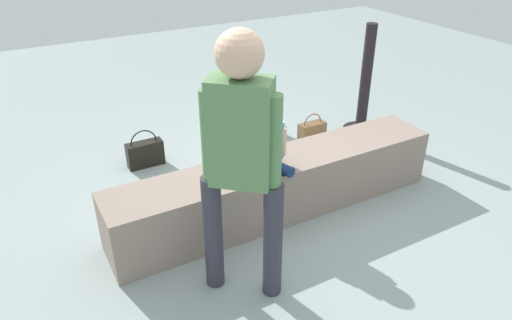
% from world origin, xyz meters
% --- Properties ---
extents(ground_plane, '(12.00, 12.00, 0.00)m').
position_xyz_m(ground_plane, '(0.00, 0.00, 0.00)').
color(ground_plane, '#929F9C').
extents(concrete_ledge, '(2.66, 0.45, 0.46)m').
position_xyz_m(concrete_ledge, '(0.00, 0.00, 0.23)').
color(concrete_ledge, gray).
rests_on(concrete_ledge, ground_plane).
extents(child_seated, '(0.29, 0.35, 0.48)m').
position_xyz_m(child_seated, '(-0.12, -0.04, 0.68)').
color(child_seated, navy).
rests_on(child_seated, concrete_ledge).
extents(adult_standing, '(0.39, 0.37, 1.64)m').
position_xyz_m(adult_standing, '(-0.63, -0.60, 0.99)').
color(adult_standing, '#32303C').
rests_on(adult_standing, ground_plane).
extents(cake_plate, '(0.22, 0.22, 0.07)m').
position_xyz_m(cake_plate, '(-0.37, -0.07, 0.49)').
color(cake_plate, white).
rests_on(cake_plate, concrete_ledge).
extents(gift_bag, '(0.25, 0.11, 0.31)m').
position_xyz_m(gift_bag, '(0.63, 1.29, 0.13)').
color(gift_bag, '#4C99E0').
rests_on(gift_bag, ground_plane).
extents(railing_post, '(0.36, 0.36, 1.14)m').
position_xyz_m(railing_post, '(1.53, 0.82, 0.43)').
color(railing_post, black).
rests_on(railing_post, ground_plane).
extents(water_bottle_near_gift, '(0.07, 0.07, 0.20)m').
position_xyz_m(water_bottle_near_gift, '(0.71, 1.07, 0.09)').
color(water_bottle_near_gift, silver).
rests_on(water_bottle_near_gift, ground_plane).
extents(water_bottle_far_side, '(0.08, 0.08, 0.20)m').
position_xyz_m(water_bottle_far_side, '(-1.14, 0.38, 0.09)').
color(water_bottle_far_side, silver).
rests_on(water_bottle_far_side, ground_plane).
extents(cake_box_white, '(0.38, 0.38, 0.12)m').
position_xyz_m(cake_box_white, '(0.23, 1.19, 0.06)').
color(cake_box_white, white).
rests_on(cake_box_white, ground_plane).
extents(handbag_black_leather, '(0.33, 0.12, 0.36)m').
position_xyz_m(handbag_black_leather, '(-0.68, 1.23, 0.13)').
color(handbag_black_leather, black).
rests_on(handbag_black_leather, ground_plane).
extents(handbag_brown_canvas, '(0.28, 0.12, 0.31)m').
position_xyz_m(handbag_brown_canvas, '(0.94, 0.88, 0.11)').
color(handbag_brown_canvas, brown).
rests_on(handbag_brown_canvas, ground_plane).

